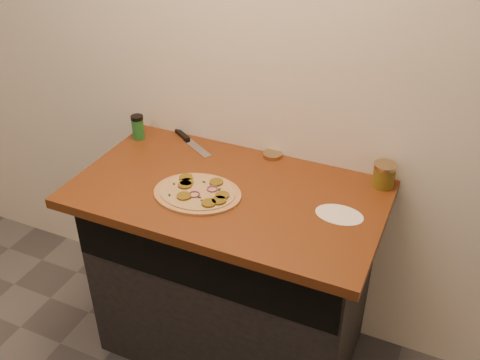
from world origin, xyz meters
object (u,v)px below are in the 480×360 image
at_px(pizza, 198,193).
at_px(chefs_knife, 189,141).
at_px(spice_shaker, 138,127).
at_px(salsa_jar, 384,175).

xyz_separation_m(pizza, chefs_knife, (-0.23, 0.36, -0.00)).
height_order(pizza, spice_shaker, spice_shaker).
height_order(pizza, salsa_jar, salsa_jar).
relative_size(salsa_jar, spice_shaker, 0.87).
height_order(pizza, chefs_knife, pizza).
xyz_separation_m(salsa_jar, spice_shaker, (-1.09, -0.06, 0.01)).
relative_size(pizza, chefs_knife, 1.44).
bearing_deg(spice_shaker, pizza, -32.73).
distance_m(salsa_jar, spice_shaker, 1.09).
relative_size(pizza, salsa_jar, 3.82).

